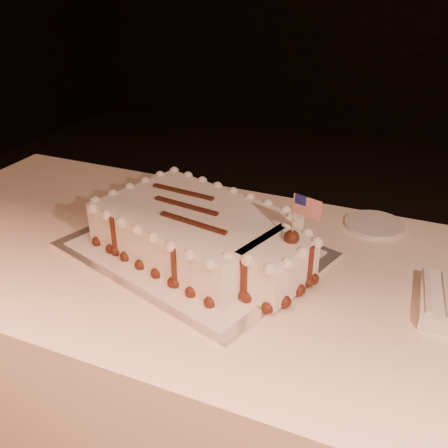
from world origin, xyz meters
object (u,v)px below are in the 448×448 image
at_px(cake_board, 194,250).
at_px(side_plate, 374,225).
at_px(sheet_cake, 202,233).
at_px(banquet_table, 328,412).

height_order(cake_board, side_plate, side_plate).
xyz_separation_m(sheet_cake, side_plate, (0.36, 0.31, -0.06)).
relative_size(cake_board, side_plate, 3.72).
distance_m(banquet_table, cake_board, 0.53).
bearing_deg(side_plate, cake_board, -142.19).
bearing_deg(sheet_cake, cake_board, 162.75).
height_order(sheet_cake, side_plate, sheet_cake).
bearing_deg(side_plate, sheet_cake, -139.17).
bearing_deg(sheet_cake, side_plate, 40.83).
bearing_deg(banquet_table, cake_board, 177.82).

